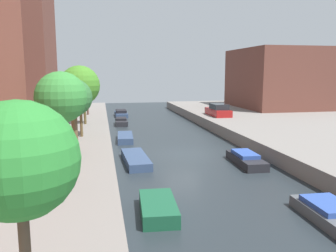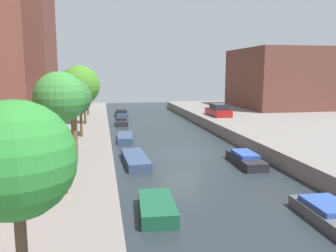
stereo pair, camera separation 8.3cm
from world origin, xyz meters
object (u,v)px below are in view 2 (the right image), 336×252
Objects in this scene: low_block_right at (276,78)px; street_tree_3 at (80,86)px; moored_boat_left_3 at (125,138)px; moored_boat_right_1 at (331,214)px; parked_car at (218,111)px; moored_boat_left_4 at (122,122)px; street_tree_0 at (16,161)px; street_tree_5 at (87,81)px; moored_boat_right_2 at (246,159)px; street_tree_4 at (84,86)px; moored_boat_left_1 at (157,208)px; street_tree_2 at (73,99)px; moored_boat_left_2 at (135,159)px; moored_boat_left_5 at (121,114)px; street_tree_1 at (60,99)px.

street_tree_3 is at bearing -145.31° from low_block_right.
moored_boat_left_3 is 1.04× the size of moored_boat_right_1.
parked_car is 10.90m from moored_boat_left_4.
street_tree_5 reaches higher than street_tree_0.
street_tree_3 is at bearing -145.12° from parked_car.
moored_boat_right_2 reaches higher than moored_boat_left_3.
street_tree_3 is at bearing -90.00° from street_tree_4.
street_tree_3 is 1.10× the size of street_tree_5.
street_tree_3 is 1.40× the size of moored_boat_right_1.
moored_boat_left_4 is (3.66, 5.41, -4.21)m from street_tree_4.
moored_boat_right_1 is (6.64, -1.95, 0.01)m from moored_boat_left_1.
moored_boat_right_2 is at bearing 44.35° from moored_boat_left_1.
street_tree_2 is 22.05m from parked_car.
moored_boat_left_2 is 23.92m from moored_boat_left_5.
street_tree_1 is (-25.13, -29.91, -0.15)m from low_block_right.
parked_car is (14.33, 22.52, -3.25)m from street_tree_1.
moored_boat_right_1 is at bearing -70.13° from street_tree_5.
street_tree_2 is at bearing -110.40° from moored_boat_left_3.
moored_boat_left_1 is 9.49m from moored_boat_right_2.
moored_boat_left_5 is 1.07× the size of moored_boat_right_1.
street_tree_3 is at bearing 124.64° from moored_boat_right_1.
moored_boat_left_5 reaches higher than moored_boat_left_4.
street_tree_2 is at bearing 119.68° from moored_boat_left_1.
moored_boat_left_2 is 12.26m from moored_boat_right_1.
street_tree_3 is at bearing -107.18° from moored_boat_left_4.
street_tree_1 is 5.85m from moored_boat_left_1.
street_tree_1 is 6.01m from street_tree_2.
street_tree_2 is 10.72m from moored_boat_left_3.
moored_boat_left_4 reaches higher than moored_boat_right_1.
street_tree_5 is at bearing 90.00° from street_tree_1.
moored_boat_left_1 reaches higher than moored_boat_left_2.
parked_car is at bearing 13.96° from street_tree_4.
street_tree_0 reaches higher than moored_boat_right_2.
street_tree_0 is at bearing -90.00° from street_tree_2.
moored_boat_left_2 is at bearing -91.12° from moored_boat_left_5.
moored_boat_left_2 is at bearing 90.64° from moored_boat_left_1.
street_tree_3 is 14.27m from moored_boat_left_1.
low_block_right reaches higher than moored_boat_left_1.
street_tree_1 is at bearing -114.77° from moored_boat_left_2.
street_tree_5 is at bearing 90.00° from street_tree_3.
moored_boat_right_1 is at bearing -90.98° from moored_boat_right_2.
moored_boat_left_4 is at bearing -26.21° from street_tree_5.
street_tree_4 reaches higher than moored_boat_right_1.
moored_boat_left_5 is (-10.27, 9.21, -1.19)m from parked_car.
moored_boat_right_2 reaches higher than moored_boat_left_1.
street_tree_3 reaches higher than street_tree_0.
street_tree_3 is 1.35× the size of moored_boat_left_3.
street_tree_4 is 1.50× the size of moored_boat_left_1.
street_tree_5 is 8.21m from moored_boat_left_5.
moored_boat_right_1 reaches higher than moored_boat_left_2.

